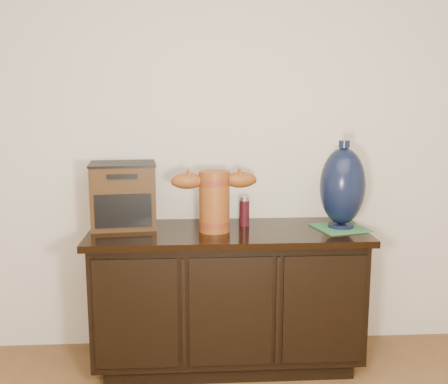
{
  "coord_description": "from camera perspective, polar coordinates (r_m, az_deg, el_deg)",
  "views": [
    {
      "loc": [
        -0.18,
        -0.47,
        1.44
      ],
      "look_at": [
        -0.02,
        2.18,
        0.97
      ],
      "focal_mm": 42.0,
      "sensor_mm": 36.0,
      "label": 1
    }
  ],
  "objects": [
    {
      "name": "room",
      "position": [
        0.52,
        17.22,
        -5.85
      ],
      "size": [
        5.0,
        5.0,
        5.0
      ],
      "color": "brown",
      "rests_on": "ground"
    },
    {
      "name": "sideboard",
      "position": [
        2.9,
        0.38,
        -11.24
      ],
      "size": [
        1.46,
        0.56,
        0.75
      ],
      "color": "black",
      "rests_on": "ground"
    },
    {
      "name": "terracotta_vessel",
      "position": [
        2.72,
        -1.06,
        -0.61
      ],
      "size": [
        0.45,
        0.18,
        0.32
      ],
      "rotation": [
        0.0,
        0.0,
        0.09
      ],
      "color": "brown",
      "rests_on": "sideboard"
    },
    {
      "name": "tv_radio",
      "position": [
        2.88,
        -10.89,
        -0.32
      ],
      "size": [
        0.38,
        0.32,
        0.35
      ],
      "rotation": [
        0.0,
        0.0,
        0.11
      ],
      "color": "#38210E",
      "rests_on": "sideboard"
    },
    {
      "name": "green_mat",
      "position": [
        2.88,
        12.51,
        -3.82
      ],
      "size": [
        0.3,
        0.3,
        0.01
      ],
      "primitive_type": "cube",
      "rotation": [
        0.0,
        0.0,
        0.24
      ],
      "color": "#306C3A",
      "rests_on": "sideboard"
    },
    {
      "name": "lamp_base",
      "position": [
        2.84,
        12.78,
        0.59
      ],
      "size": [
        0.29,
        0.29,
        0.46
      ],
      "rotation": [
        0.0,
        0.0,
        0.24
      ],
      "color": "black",
      "rests_on": "green_mat"
    },
    {
      "name": "spray_can",
      "position": [
        2.86,
        2.22,
        -2.11
      ],
      "size": [
        0.06,
        0.06,
        0.16
      ],
      "color": "#500D18",
      "rests_on": "sideboard"
    }
  ]
}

